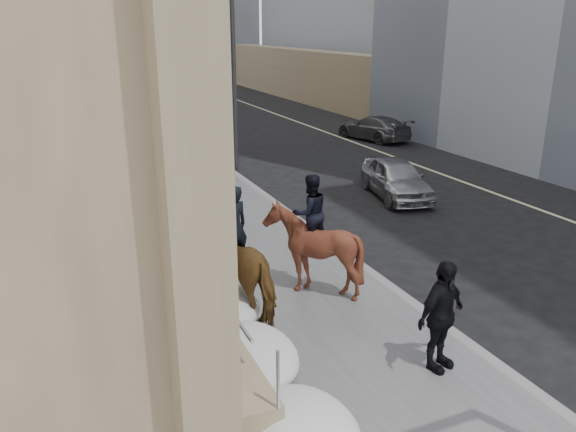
# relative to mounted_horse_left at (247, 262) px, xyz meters

# --- Properties ---
(ground) EXTENTS (140.00, 140.00, 0.00)m
(ground) POSITION_rel_mounted_horse_left_xyz_m (0.78, -2.19, -1.20)
(ground) COLOR black
(ground) RESTS_ON ground
(sidewalk) EXTENTS (5.00, 80.00, 0.12)m
(sidewalk) POSITION_rel_mounted_horse_left_xyz_m (0.78, 7.81, -1.14)
(sidewalk) COLOR #4F5052
(sidewalk) RESTS_ON ground
(curb) EXTENTS (0.24, 80.00, 0.12)m
(curb) POSITION_rel_mounted_horse_left_xyz_m (3.40, 7.81, -1.14)
(curb) COLOR slate
(curb) RESTS_ON ground
(lane_line) EXTENTS (0.15, 70.00, 0.01)m
(lane_line) POSITION_rel_mounted_horse_left_xyz_m (11.28, 7.81, -1.19)
(lane_line) COLOR #BFB78C
(lane_line) RESTS_ON ground
(far_podium) EXTENTS (2.00, 80.00, 4.00)m
(far_podium) POSITION_rel_mounted_horse_left_xyz_m (16.28, 7.81, 0.80)
(far_podium) COLOR #887857
(far_podium) RESTS_ON ground
(streetlight_mid) EXTENTS (1.71, 0.24, 8.00)m
(streetlight_mid) POSITION_rel_mounted_horse_left_xyz_m (3.52, 11.81, 3.38)
(streetlight_mid) COLOR #2D2D30
(streetlight_mid) RESTS_ON ground
(streetlight_far) EXTENTS (1.71, 0.24, 8.00)m
(streetlight_far) POSITION_rel_mounted_horse_left_xyz_m (3.52, 31.81, 3.38)
(streetlight_far) COLOR #2D2D30
(streetlight_far) RESTS_ON ground
(traffic_signal) EXTENTS (4.10, 0.22, 6.00)m
(traffic_signal) POSITION_rel_mounted_horse_left_xyz_m (2.85, 19.81, 2.81)
(traffic_signal) COLOR #2D2D30
(traffic_signal) RESTS_ON ground
(snow_bank) EXTENTS (1.70, 18.10, 0.76)m
(snow_bank) POSITION_rel_mounted_horse_left_xyz_m (-0.64, 5.92, -0.73)
(snow_bank) COLOR silver
(snow_bank) RESTS_ON sidewalk
(mounted_horse_left) EXTENTS (1.76, 2.62, 2.68)m
(mounted_horse_left) POSITION_rel_mounted_horse_left_xyz_m (0.00, 0.00, 0.00)
(mounted_horse_left) COLOR #573A1A
(mounted_horse_left) RESTS_ON sidewalk
(mounted_horse_right) EXTENTS (1.73, 1.92, 2.67)m
(mounted_horse_right) POSITION_rel_mounted_horse_left_xyz_m (1.61, 0.25, 0.04)
(mounted_horse_right) COLOR #4D2316
(mounted_horse_right) RESTS_ON sidewalk
(pedestrian) EXTENTS (1.27, 0.81, 2.00)m
(pedestrian) POSITION_rel_mounted_horse_left_xyz_m (2.33, -3.32, -0.08)
(pedestrian) COLOR black
(pedestrian) RESTS_ON sidewalk
(car_silver) EXTENTS (2.48, 4.29, 1.37)m
(car_silver) POSITION_rel_mounted_horse_left_xyz_m (7.71, 6.07, -0.51)
(car_silver) COLOR #A0A1A7
(car_silver) RESTS_ON ground
(car_grey) EXTENTS (2.77, 4.69, 1.28)m
(car_grey) POSITION_rel_mounted_horse_left_xyz_m (12.57, 15.52, -0.56)
(car_grey) COLOR #4D4F53
(car_grey) RESTS_ON ground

